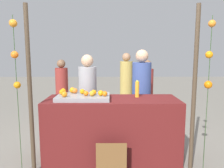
% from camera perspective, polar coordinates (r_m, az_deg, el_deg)
% --- Properties ---
extents(ground_plane, '(24.00, 24.00, 0.00)m').
position_cam_1_polar(ground_plane, '(3.54, 0.02, -19.03)').
color(ground_plane, gray).
extents(stall_counter, '(1.98, 0.71, 0.94)m').
position_cam_1_polar(stall_counter, '(3.35, 0.02, -11.82)').
color(stall_counter, '#5B1919').
rests_on(stall_counter, ground_plane).
extents(orange_tray, '(0.77, 0.50, 0.06)m').
position_cam_1_polar(orange_tray, '(3.22, -7.56, -3.44)').
color(orange_tray, gray).
rests_on(orange_tray, stall_counter).
extents(orange_0, '(0.08, 0.08, 0.08)m').
position_cam_1_polar(orange_0, '(3.30, -13.13, -2.10)').
color(orange_0, orange).
rests_on(orange_0, orange_tray).
extents(orange_1, '(0.08, 0.08, 0.08)m').
position_cam_1_polar(orange_1, '(3.21, -4.82, -2.19)').
color(orange_1, orange).
rests_on(orange_1, orange_tray).
extents(orange_2, '(0.09, 0.09, 0.09)m').
position_cam_1_polar(orange_2, '(3.42, -10.43, -1.59)').
color(orange_2, orange).
rests_on(orange_2, orange_tray).
extents(orange_3, '(0.08, 0.08, 0.08)m').
position_cam_1_polar(orange_3, '(3.36, -9.78, -1.77)').
color(orange_3, orange).
rests_on(orange_3, orange_tray).
extents(orange_4, '(0.08, 0.08, 0.08)m').
position_cam_1_polar(orange_4, '(3.38, -12.78, -1.81)').
color(orange_4, orange).
rests_on(orange_4, orange_tray).
extents(orange_5, '(0.07, 0.07, 0.07)m').
position_cam_1_polar(orange_5, '(3.09, -1.91, -2.58)').
color(orange_5, orange).
rests_on(orange_5, orange_tray).
extents(orange_6, '(0.08, 0.08, 0.08)m').
position_cam_1_polar(orange_6, '(3.30, -7.87, -1.97)').
color(orange_6, orange).
rests_on(orange_6, orange_tray).
extents(orange_7, '(0.08, 0.08, 0.08)m').
position_cam_1_polar(orange_7, '(3.11, -5.33, -2.52)').
color(orange_7, orange).
rests_on(orange_7, orange_tray).
extents(orange_8, '(0.08, 0.08, 0.08)m').
position_cam_1_polar(orange_8, '(3.11, -12.44, -2.65)').
color(orange_8, orange).
rests_on(orange_8, orange_tray).
extents(orange_9, '(0.08, 0.08, 0.08)m').
position_cam_1_polar(orange_9, '(3.13, -6.86, -2.47)').
color(orange_9, orange).
rests_on(orange_9, orange_tray).
extents(orange_10, '(0.08, 0.08, 0.08)m').
position_cam_1_polar(orange_10, '(3.13, -3.01, -2.40)').
color(orange_10, orange).
rests_on(orange_10, orange_tray).
extents(juice_bottle, '(0.06, 0.06, 0.26)m').
position_cam_1_polar(juice_bottle, '(3.34, 6.65, -1.38)').
color(juice_bottle, gold).
rests_on(juice_bottle, stall_counter).
extents(chalkboard_sign, '(0.40, 0.03, 0.48)m').
position_cam_1_polar(chalkboard_sign, '(2.98, -0.17, -19.60)').
color(chalkboard_sign, brown).
rests_on(chalkboard_sign, ground_plane).
extents(vendor_left, '(0.32, 0.32, 1.60)m').
position_cam_1_polar(vendor_left, '(3.92, -6.39, -4.81)').
color(vendor_left, '#99999E').
rests_on(vendor_left, ground_plane).
extents(vendor_right, '(0.34, 0.34, 1.68)m').
position_cam_1_polar(vendor_right, '(3.97, 7.72, -4.10)').
color(vendor_right, '#384C8C').
rests_on(vendor_right, ground_plane).
extents(crowd_person_0, '(0.30, 0.30, 1.47)m').
position_cam_1_polar(crowd_person_0, '(4.99, 9.06, -2.76)').
color(crowd_person_0, maroon).
rests_on(crowd_person_0, ground_plane).
extents(crowd_person_1, '(0.33, 0.33, 1.63)m').
position_cam_1_polar(crowd_person_1, '(5.74, 3.75, -0.52)').
color(crowd_person_1, tan).
rests_on(crowd_person_1, ground_plane).
extents(crowd_person_2, '(0.30, 0.30, 1.48)m').
position_cam_1_polar(crowd_person_2, '(5.32, -13.05, -2.19)').
color(crowd_person_2, maroon).
rests_on(crowd_person_2, ground_plane).
extents(canopy_post_left, '(0.06, 0.06, 2.23)m').
position_cam_1_polar(canopy_post_left, '(2.99, -20.84, -2.06)').
color(canopy_post_left, '#473828').
rests_on(canopy_post_left, ground_plane).
extents(canopy_post_right, '(0.06, 0.06, 2.23)m').
position_cam_1_polar(canopy_post_right, '(3.01, 20.87, -2.00)').
color(canopy_post_right, '#473828').
rests_on(canopy_post_right, ground_plane).
extents(garland_strand_left, '(0.10, 0.10, 2.08)m').
position_cam_1_polar(garland_strand_left, '(2.96, -24.25, 7.15)').
color(garland_strand_left, '#2D4C23').
rests_on(garland_strand_left, ground_plane).
extents(garland_strand_right, '(0.10, 0.11, 2.08)m').
position_cam_1_polar(garland_strand_right, '(3.00, 24.34, 5.70)').
color(garland_strand_right, '#2D4C23').
rests_on(garland_strand_right, ground_plane).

